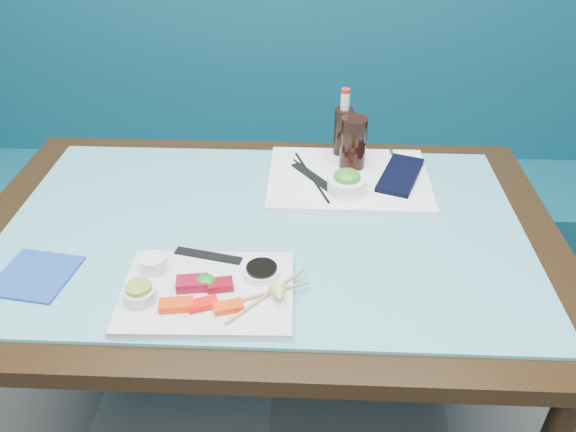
{
  "coord_description": "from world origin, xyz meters",
  "views": [
    {
      "loc": [
        0.1,
        0.37,
        1.53
      ],
      "look_at": [
        0.06,
        1.43,
        0.8
      ],
      "focal_mm": 35.0,
      "sensor_mm": 36.0,
      "label": 1
    }
  ],
  "objects_px": {
    "dining_table": "(265,256)",
    "seaweed_bowl": "(347,185)",
    "cola_glass": "(353,143)",
    "booth_bench": "(283,182)",
    "sashimi_plate": "(208,293)",
    "serving_tray": "(349,179)",
    "blue_napkin": "(36,275)",
    "cola_bottle_body": "(343,134)"
  },
  "relations": [
    {
      "from": "serving_tray",
      "to": "seaweed_bowl",
      "type": "xyz_separation_m",
      "value": [
        -0.01,
        -0.07,
        0.03
      ]
    },
    {
      "from": "cola_glass",
      "to": "blue_napkin",
      "type": "height_order",
      "value": "cola_glass"
    },
    {
      "from": "sashimi_plate",
      "to": "dining_table",
      "type": "bearing_deg",
      "value": 67.7
    },
    {
      "from": "sashimi_plate",
      "to": "seaweed_bowl",
      "type": "bearing_deg",
      "value": 51.08
    },
    {
      "from": "booth_bench",
      "to": "seaweed_bowl",
      "type": "xyz_separation_m",
      "value": [
        0.2,
        -0.7,
        0.42
      ]
    },
    {
      "from": "sashimi_plate",
      "to": "blue_napkin",
      "type": "distance_m",
      "value": 0.37
    },
    {
      "from": "sashimi_plate",
      "to": "blue_napkin",
      "type": "xyz_separation_m",
      "value": [
        -0.37,
        0.04,
        -0.01
      ]
    },
    {
      "from": "serving_tray",
      "to": "cola_glass",
      "type": "bearing_deg",
      "value": 79.88
    },
    {
      "from": "booth_bench",
      "to": "serving_tray",
      "type": "distance_m",
      "value": 0.77
    },
    {
      "from": "booth_bench",
      "to": "sashimi_plate",
      "type": "distance_m",
      "value": 1.16
    },
    {
      "from": "seaweed_bowl",
      "to": "sashimi_plate",
      "type": "bearing_deg",
      "value": -127.27
    },
    {
      "from": "blue_napkin",
      "to": "sashimi_plate",
      "type": "bearing_deg",
      "value": -6.74
    },
    {
      "from": "dining_table",
      "to": "serving_tray",
      "type": "relative_size",
      "value": 3.31
    },
    {
      "from": "booth_bench",
      "to": "dining_table",
      "type": "relative_size",
      "value": 2.14
    },
    {
      "from": "dining_table",
      "to": "serving_tray",
      "type": "distance_m",
      "value": 0.31
    },
    {
      "from": "dining_table",
      "to": "cola_bottle_body",
      "type": "bearing_deg",
      "value": 60.34
    },
    {
      "from": "cola_bottle_body",
      "to": "blue_napkin",
      "type": "xyz_separation_m",
      "value": [
        -0.66,
        -0.55,
        -0.07
      ]
    },
    {
      "from": "booth_bench",
      "to": "cola_glass",
      "type": "height_order",
      "value": "booth_bench"
    },
    {
      "from": "blue_napkin",
      "to": "dining_table",
      "type": "bearing_deg",
      "value": 23.73
    },
    {
      "from": "serving_tray",
      "to": "cola_glass",
      "type": "distance_m",
      "value": 0.1
    },
    {
      "from": "seaweed_bowl",
      "to": "cola_glass",
      "type": "relative_size",
      "value": 0.68
    },
    {
      "from": "dining_table",
      "to": "sashimi_plate",
      "type": "bearing_deg",
      "value": -110.64
    },
    {
      "from": "serving_tray",
      "to": "blue_napkin",
      "type": "distance_m",
      "value": 0.79
    },
    {
      "from": "serving_tray",
      "to": "cola_glass",
      "type": "xyz_separation_m",
      "value": [
        0.01,
        0.05,
        0.08
      ]
    },
    {
      "from": "dining_table",
      "to": "seaweed_bowl",
      "type": "height_order",
      "value": "seaweed_bowl"
    },
    {
      "from": "booth_bench",
      "to": "cola_bottle_body",
      "type": "relative_size",
      "value": 20.18
    },
    {
      "from": "sashimi_plate",
      "to": "cola_glass",
      "type": "xyz_separation_m",
      "value": [
        0.31,
        0.51,
        0.08
      ]
    },
    {
      "from": "booth_bench",
      "to": "blue_napkin",
      "type": "bearing_deg",
      "value": -114.0
    },
    {
      "from": "dining_table",
      "to": "sashimi_plate",
      "type": "distance_m",
      "value": 0.28
    },
    {
      "from": "seaweed_bowl",
      "to": "cola_bottle_body",
      "type": "relative_size",
      "value": 0.66
    },
    {
      "from": "cola_bottle_body",
      "to": "blue_napkin",
      "type": "height_order",
      "value": "cola_bottle_body"
    },
    {
      "from": "seaweed_bowl",
      "to": "cola_glass",
      "type": "distance_m",
      "value": 0.14
    },
    {
      "from": "sashimi_plate",
      "to": "serving_tray",
      "type": "bearing_deg",
      "value": 54.98
    },
    {
      "from": "cola_bottle_body",
      "to": "booth_bench",
      "type": "bearing_deg",
      "value": 111.58
    },
    {
      "from": "serving_tray",
      "to": "blue_napkin",
      "type": "height_order",
      "value": "serving_tray"
    },
    {
      "from": "dining_table",
      "to": "serving_tray",
      "type": "bearing_deg",
      "value": 45.31
    },
    {
      "from": "sashimi_plate",
      "to": "cola_bottle_body",
      "type": "bearing_deg",
      "value": 62.3
    },
    {
      "from": "booth_bench",
      "to": "dining_table",
      "type": "xyz_separation_m",
      "value": [
        0.0,
        -0.84,
        0.29
      ]
    },
    {
      "from": "sashimi_plate",
      "to": "cola_bottle_body",
      "type": "relative_size",
      "value": 2.3
    },
    {
      "from": "cola_glass",
      "to": "blue_napkin",
      "type": "distance_m",
      "value": 0.83
    },
    {
      "from": "booth_bench",
      "to": "cola_glass",
      "type": "bearing_deg",
      "value": -69.08
    },
    {
      "from": "booth_bench",
      "to": "cola_glass",
      "type": "xyz_separation_m",
      "value": [
        0.22,
        -0.57,
        0.47
      ]
    }
  ]
}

